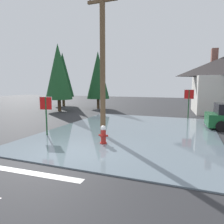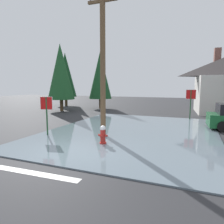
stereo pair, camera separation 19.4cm
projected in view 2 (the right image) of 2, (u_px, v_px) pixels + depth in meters
The scene contains 10 objects.
ground_plane at pixel (71, 154), 8.46m from camera, with size 80.00×80.00×0.10m, color #2D2D30.
flood_puddle at pixel (132, 131), 12.28m from camera, with size 9.36×12.26×0.05m, color slate.
lane_stop_bar at pixel (24, 171), 6.60m from camera, with size 4.03×0.30×0.01m, color silver.
stop_sign_near at pixel (47, 108), 11.10m from camera, with size 0.69×0.17×2.12m.
fire_hydrant at pixel (103, 135), 9.55m from camera, with size 0.45×0.38×0.89m.
utility_pole at pixel (103, 62), 10.76m from camera, with size 1.60×0.28×7.52m.
stop_sign_far at pixel (191, 98), 16.13m from camera, with size 0.74×0.15×2.38m.
pine_tree_tall_left at pixel (100, 75), 23.83m from camera, with size 2.62×2.62×6.54m.
pine_tree_mid_left at pixel (65, 75), 26.88m from camera, with size 2.75×2.75×6.88m.
pine_tree_short_left at pixel (61, 72), 21.52m from camera, with size 2.78×2.78×6.96m.
Camera 2 is at (4.61, -6.94, 2.73)m, focal length 33.27 mm.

